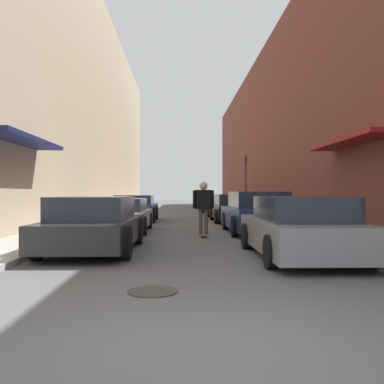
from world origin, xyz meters
The scene contains 16 objects.
ground centered at (0.00, 19.93, 0.00)m, with size 109.62×109.62×0.00m, color #515154.
curb_strip_left centered at (-4.29, 24.91, 0.06)m, with size 1.80×49.83×0.12m.
curb_strip_right centered at (4.29, 24.91, 0.06)m, with size 1.80×49.83×0.12m.
building_row_left centered at (-7.19, 24.91, 6.96)m, with size 4.90×49.83×13.93m.
building_row_right centered at (7.19, 24.91, 5.42)m, with size 4.90×49.83×10.84m.
parked_car_left_0 centered at (-2.28, 6.32, 0.63)m, with size 2.00×4.43×1.29m.
parked_car_left_1 centered at (-2.27, 11.30, 0.57)m, with size 1.86×4.36×1.18m.
parked_car_left_2 centered at (-2.41, 16.95, 0.62)m, with size 2.09×4.12×1.25m.
parked_car_right_0 centered at (2.27, 5.22, 0.63)m, with size 2.01×4.51×1.30m.
parked_car_right_1 centered at (2.37, 10.68, 0.67)m, with size 2.06×4.29×1.41m.
parked_car_right_2 centered at (2.25, 16.28, 0.63)m, with size 1.94×4.34×1.30m.
parked_car_right_3 centered at (2.27, 21.17, 0.59)m, with size 1.92×4.25×1.21m.
parked_car_right_4 centered at (2.22, 26.32, 0.62)m, with size 2.06×4.28×1.26m.
skateboarder centered at (0.47, 9.54, 1.06)m, with size 0.66×0.78×1.72m.
manhole_cover centered at (-0.66, 2.18, 0.01)m, with size 0.70×0.70×0.02m.
traffic_light centered at (3.96, 23.29, 2.34)m, with size 0.16×0.22×3.61m.
Camera 1 is at (-0.30, -3.77, 1.38)m, focal length 40.00 mm.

